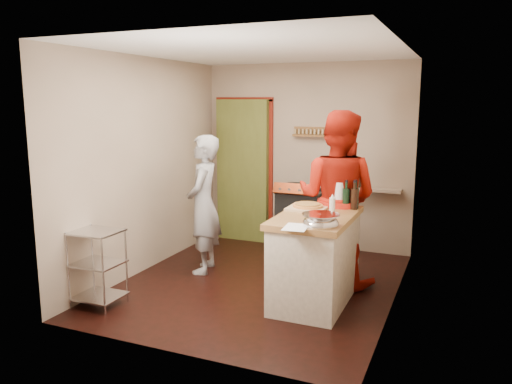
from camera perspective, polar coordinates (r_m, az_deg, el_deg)
floor at (r=5.84m, az=0.32°, el=-10.44°), size 3.50×3.50×0.00m
back_wall at (r=7.41m, az=1.06°, el=3.04°), size 3.00×0.44×2.60m
left_wall at (r=6.24m, az=-12.51°, el=2.99°), size 0.04×3.50×2.60m
right_wall at (r=5.13m, az=15.99°, el=1.30°), size 0.04×3.50×2.60m
ceiling at (r=5.49m, az=0.35°, el=15.97°), size 3.00×3.50×0.02m
stove at (r=6.97m, az=5.20°, el=-3.17°), size 0.60×0.63×1.00m
wire_shelving at (r=5.37m, az=-17.68°, el=-7.87°), size 0.48×0.40×0.80m
island at (r=5.24m, az=6.84°, el=-7.29°), size 0.73×1.37×1.24m
person_stripe at (r=6.08m, az=-6.03°, el=-1.42°), size 0.55×0.69×1.68m
person_red at (r=5.73m, az=9.22°, el=-0.68°), size 1.05×0.87×1.98m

